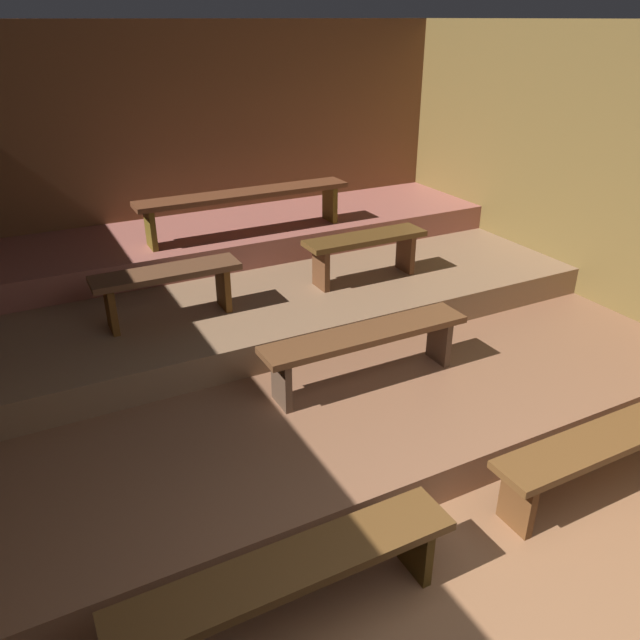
% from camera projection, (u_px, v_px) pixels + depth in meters
% --- Properties ---
extents(ground, '(6.39, 6.13, 0.08)m').
position_uv_depth(ground, '(315.00, 394.00, 4.88)').
color(ground, '#8C5E3E').
extents(wall_back, '(6.39, 0.06, 2.61)m').
position_uv_depth(wall_back, '(196.00, 158.00, 6.43)').
color(wall_back, brown).
rests_on(wall_back, ground).
extents(wall_right, '(0.06, 6.13, 2.61)m').
position_uv_depth(wall_right, '(600.00, 183.00, 5.46)').
color(wall_right, brown).
rests_on(wall_right, ground).
extents(platform_lower, '(5.59, 4.15, 0.25)m').
position_uv_depth(platform_lower, '(283.00, 344.00, 5.28)').
color(platform_lower, brown).
rests_on(platform_lower, ground).
extents(platform_middle, '(5.59, 2.65, 0.25)m').
position_uv_depth(platform_middle, '(249.00, 286.00, 5.76)').
color(platform_middle, '#836246').
rests_on(platform_middle, platform_lower).
extents(platform_upper, '(5.59, 1.25, 0.25)m').
position_uv_depth(platform_upper, '(221.00, 239.00, 6.21)').
color(platform_upper, '#98554A').
rests_on(platform_upper, platform_middle).
extents(bench_floor_left, '(1.66, 0.29, 0.41)m').
position_uv_depth(bench_floor_left, '(290.00, 576.00, 2.83)').
color(bench_floor_left, brown).
rests_on(bench_floor_left, ground).
extents(bench_floor_right, '(1.66, 0.29, 0.41)m').
position_uv_depth(bench_floor_right, '(610.00, 444.00, 3.71)').
color(bench_floor_right, brown).
rests_on(bench_floor_right, ground).
extents(bench_lower_center, '(1.55, 0.29, 0.41)m').
position_uv_depth(bench_lower_center, '(366.00, 341.00, 4.35)').
color(bench_lower_center, brown).
rests_on(bench_lower_center, platform_lower).
extents(bench_middle_left, '(1.12, 0.29, 0.41)m').
position_uv_depth(bench_middle_left, '(167.00, 282.00, 4.72)').
color(bench_middle_left, brown).
rests_on(bench_middle_left, platform_middle).
extents(bench_middle_right, '(1.12, 0.29, 0.41)m').
position_uv_depth(bench_middle_right, '(365.00, 246.00, 5.46)').
color(bench_middle_right, '#543818').
rests_on(bench_middle_right, platform_middle).
extents(bench_upper_center, '(2.05, 0.29, 0.41)m').
position_uv_depth(bench_upper_center, '(245.00, 199.00, 5.82)').
color(bench_upper_center, brown).
rests_on(bench_upper_center, platform_upper).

